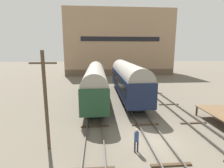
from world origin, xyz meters
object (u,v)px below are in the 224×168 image
at_px(train_car_green, 95,81).
at_px(utility_pole, 46,100).
at_px(person_worker, 136,138).
at_px(train_car_navy, 128,78).

xyz_separation_m(train_car_green, utility_pole, (-3.29, -12.33, 0.84)).
xyz_separation_m(person_worker, utility_pole, (-6.26, 0.98, 2.65)).
relative_size(train_car_navy, utility_pole, 2.54).
bearing_deg(train_car_navy, utility_pole, -120.67).
bearing_deg(person_worker, utility_pole, 171.14).
bearing_deg(train_car_green, train_car_navy, 15.53).
relative_size(train_car_green, person_worker, 10.45).
height_order(train_car_navy, train_car_green, train_car_navy).
distance_m(train_car_green, person_worker, 13.75).
bearing_deg(train_car_navy, train_car_green, -164.47).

